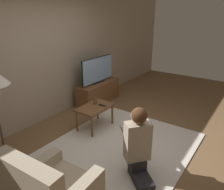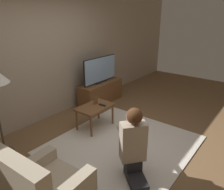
% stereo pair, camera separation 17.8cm
% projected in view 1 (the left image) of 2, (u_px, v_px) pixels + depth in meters
% --- Properties ---
extents(ground_plane, '(10.00, 10.00, 0.00)m').
position_uv_depth(ground_plane, '(124.00, 145.00, 3.79)').
color(ground_plane, brown).
extents(wall_back, '(10.00, 0.06, 2.60)m').
position_uv_depth(wall_back, '(44.00, 58.00, 4.37)').
color(wall_back, tan).
rests_on(wall_back, ground_plane).
extents(rug, '(2.31, 2.15, 0.02)m').
position_uv_depth(rug, '(124.00, 144.00, 3.79)').
color(rug, silver).
rests_on(rug, ground_plane).
extents(tv_stand, '(1.23, 0.43, 0.53)m').
position_uv_depth(tv_stand, '(98.00, 93.00, 5.48)').
color(tv_stand, brown).
rests_on(tv_stand, ground_plane).
extents(tv, '(1.10, 0.08, 0.63)m').
position_uv_depth(tv, '(98.00, 70.00, 5.28)').
color(tv, black).
rests_on(tv, tv_stand).
extents(coffee_table, '(0.71, 0.46, 0.46)m').
position_uv_depth(coffee_table, '(95.00, 109.00, 4.21)').
color(coffee_table, brown).
rests_on(coffee_table, ground_plane).
extents(person_kneeling, '(0.71, 0.78, 1.02)m').
position_uv_depth(person_kneeling, '(138.00, 142.00, 2.92)').
color(person_kneeling, '#232328').
rests_on(person_kneeling, rug).
extents(picture_frame, '(0.11, 0.01, 0.15)m').
position_uv_depth(picture_frame, '(95.00, 101.00, 4.26)').
color(picture_frame, brown).
rests_on(picture_frame, coffee_table).
extents(remote, '(0.04, 0.15, 0.02)m').
position_uv_depth(remote, '(102.00, 105.00, 4.22)').
color(remote, black).
rests_on(remote, coffee_table).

